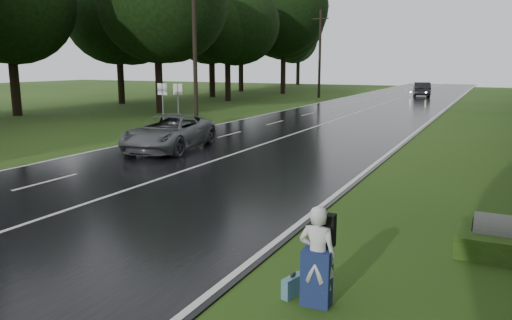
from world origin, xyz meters
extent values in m
plane|color=#2C4A15|center=(0.00, 0.00, 0.00)|extent=(160.00, 160.00, 0.00)
cube|color=black|center=(0.00, 20.00, 0.02)|extent=(12.00, 140.00, 0.04)
cube|color=silver|center=(0.00, 20.00, 0.04)|extent=(0.12, 140.00, 0.01)
imported|color=#515557|center=(-3.09, 8.74, 0.80)|extent=(3.44, 5.84, 1.53)
imported|color=black|center=(1.66, 50.93, 0.86)|extent=(2.63, 5.18, 1.63)
imported|color=silver|center=(7.47, -1.87, 0.82)|extent=(0.62, 0.42, 1.63)
cube|color=navy|center=(7.47, -1.87, 0.46)|extent=(0.47, 0.33, 0.91)
cube|color=black|center=(7.49, -1.63, 1.18)|extent=(0.38, 0.22, 0.52)
cube|color=teal|center=(7.03, -1.75, 0.17)|extent=(0.25, 0.49, 0.34)
camera|label=1|loc=(9.82, -8.79, 3.77)|focal=34.55mm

